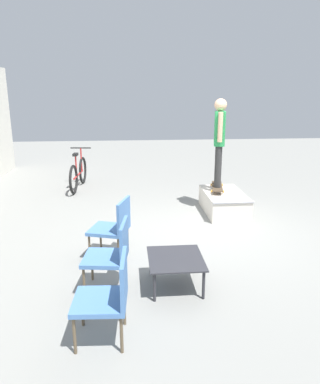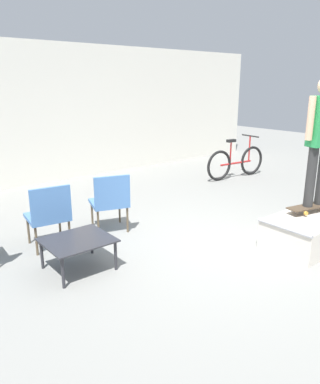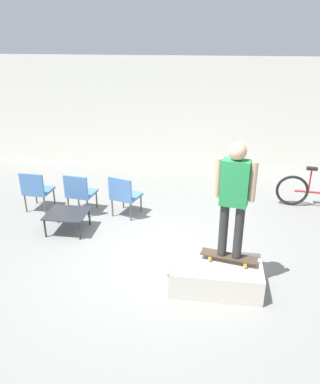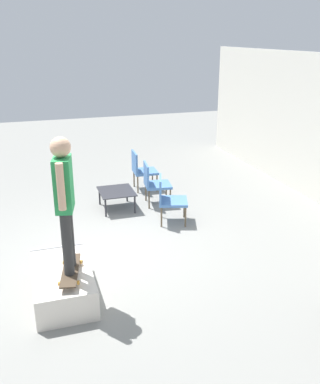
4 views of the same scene
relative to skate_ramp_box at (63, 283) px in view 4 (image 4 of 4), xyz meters
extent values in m
plane|color=gray|center=(-1.05, 0.69, -0.20)|extent=(24.00, 24.00, 0.00)
cube|color=silver|center=(0.00, 0.00, 0.00)|extent=(1.34, 0.76, 0.41)
cylinder|color=#B7B7BC|center=(-0.67, 0.00, 0.20)|extent=(0.05, 0.76, 0.05)
cube|color=#473828|center=(0.18, 0.10, 0.29)|extent=(0.86, 0.36, 0.02)
cylinder|color=gold|center=(0.46, 0.16, 0.25)|extent=(0.06, 0.04, 0.05)
cylinder|color=gold|center=(0.41, -0.06, 0.25)|extent=(0.06, 0.04, 0.05)
cylinder|color=gold|center=(-0.05, 0.27, 0.25)|extent=(0.06, 0.04, 0.05)
cylinder|color=gold|center=(-0.10, 0.04, 0.25)|extent=(0.06, 0.04, 0.05)
cylinder|color=#2D2D2D|center=(0.07, 0.13, 0.72)|extent=(0.13, 0.13, 0.83)
cylinder|color=#2D2D2D|center=(0.29, 0.08, 0.72)|extent=(0.13, 0.13, 0.83)
cube|color=#28934C|center=(0.18, 0.10, 1.46)|extent=(0.41, 0.27, 0.66)
cylinder|color=#D8A884|center=(-0.06, 0.15, 1.51)|extent=(0.09, 0.09, 0.56)
cylinder|color=#D8A884|center=(0.41, 0.05, 1.51)|extent=(0.09, 0.09, 0.56)
sphere|color=#D8A884|center=(0.18, 0.10, 1.91)|extent=(0.24, 0.24, 0.24)
cube|color=#2D2D33|center=(-2.83, 1.35, 0.17)|extent=(0.77, 0.68, 0.02)
cylinder|color=#2D2D33|center=(-3.17, 1.05, -0.02)|extent=(0.04, 0.04, 0.37)
cylinder|color=#2D2D33|center=(-2.50, 1.05, -0.02)|extent=(0.04, 0.04, 0.37)
cylinder|color=#2D2D33|center=(-3.17, 1.64, -0.02)|extent=(0.04, 0.04, 0.37)
cylinder|color=#2D2D33|center=(-2.50, 1.64, -0.02)|extent=(0.04, 0.04, 0.37)
cylinder|color=brown|center=(-3.56, 2.43, -0.01)|extent=(0.03, 0.03, 0.39)
cylinder|color=brown|center=(-4.00, 2.45, -0.01)|extent=(0.03, 0.03, 0.39)
cylinder|color=brown|center=(-3.59, 1.99, -0.01)|extent=(0.03, 0.03, 0.39)
cylinder|color=brown|center=(-4.03, 2.01, -0.01)|extent=(0.03, 0.03, 0.39)
cube|color=#4C7AB7|center=(-3.79, 2.22, 0.21)|extent=(0.55, 0.55, 0.05)
cube|color=#4C7AB7|center=(-3.81, 1.98, 0.46)|extent=(0.52, 0.07, 0.44)
cylinder|color=brown|center=(-2.58, 2.41, -0.01)|extent=(0.03, 0.03, 0.39)
cylinder|color=brown|center=(-3.02, 2.46, -0.01)|extent=(0.03, 0.03, 0.39)
cylinder|color=brown|center=(-2.64, 1.97, -0.01)|extent=(0.03, 0.03, 0.39)
cylinder|color=brown|center=(-3.08, 2.03, -0.01)|extent=(0.03, 0.03, 0.39)
cube|color=#4C7AB7|center=(-2.83, 2.22, 0.21)|extent=(0.58, 0.58, 0.05)
cube|color=#4C7AB7|center=(-2.86, 1.98, 0.46)|extent=(0.52, 0.11, 0.44)
cylinder|color=brown|center=(-1.59, 2.36, -0.01)|extent=(0.03, 0.03, 0.39)
cylinder|color=brown|center=(-2.01, 2.49, -0.01)|extent=(0.03, 0.03, 0.39)
cylinder|color=brown|center=(-1.72, 1.94, -0.01)|extent=(0.03, 0.03, 0.39)
cylinder|color=brown|center=(-2.14, 2.07, -0.01)|extent=(0.03, 0.03, 0.39)
cube|color=#4C7AB7|center=(-1.87, 2.22, 0.21)|extent=(0.65, 0.65, 0.05)
cube|color=#4C7AB7|center=(-1.94, 1.99, 0.46)|extent=(0.51, 0.19, 0.44)
camera|label=1|loc=(-7.07, 1.92, 2.23)|focal=35.00mm
camera|label=2|loc=(-4.63, -2.42, 1.95)|focal=35.00mm
camera|label=3|loc=(-0.15, -4.72, 3.35)|focal=35.00mm
camera|label=4|loc=(5.11, -0.25, 3.14)|focal=40.00mm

